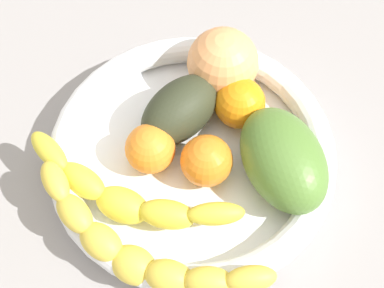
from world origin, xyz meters
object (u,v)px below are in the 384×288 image
object	(u,v)px
banana_draped_left	(125,195)
banana_draped_right	(138,251)
fruit_bowl	(192,155)
orange_front	(240,103)
orange_mid_left	(207,161)
mango_green	(283,159)
orange_mid_right	(150,150)
avocado_dark	(180,110)
peach_blush	(223,63)

from	to	relation	value
banana_draped_left	banana_draped_right	distance (cm)	5.92
fruit_bowl	banana_draped_left	xyz separation A→B (cm)	(4.90, -6.76, 1.77)
orange_front	orange_mid_left	xyz separation A→B (cm)	(6.54, -4.00, -0.08)
banana_draped_left	mango_green	xyz separation A→B (cm)	(-2.35, 15.50, 0.97)
orange_mid_right	avocado_dark	size ratio (longest dim) A/B	0.53
orange_mid_right	orange_front	bearing A→B (deg)	117.06
orange_mid_right	mango_green	world-z (taller)	mango_green
banana_draped_left	peach_blush	distance (cm)	17.75
avocado_dark	peach_blush	world-z (taller)	peach_blush
orange_mid_right	avocado_dark	world-z (taller)	avocado_dark
banana_draped_right	peach_blush	xyz separation A→B (cm)	(-19.90, 9.49, 1.06)
banana_draped_right	orange_front	bearing A→B (deg)	144.76
orange_front	peach_blush	distance (cm)	4.82
avocado_dark	peach_blush	size ratio (longest dim) A/B	1.26
banana_draped_left	peach_blush	size ratio (longest dim) A/B	2.73
orange_mid_right	banana_draped_left	bearing A→B (deg)	-28.24
banana_draped_right	orange_mid_left	distance (cm)	11.26
orange_mid_right	avocado_dark	xyz separation A→B (cm)	(-4.27, 3.25, 0.37)
banana_draped_left	banana_draped_right	xyz separation A→B (cm)	(5.78, 1.18, 0.36)
fruit_bowl	mango_green	xyz separation A→B (cm)	(2.54, 8.74, 2.74)
banana_draped_left	peach_blush	bearing A→B (deg)	142.90
fruit_bowl	orange_front	size ratio (longest dim) A/B	5.43
orange_front	mango_green	distance (cm)	8.08
orange_front	orange_mid_right	size ratio (longest dim) A/B	1.06
orange_mid_left	orange_mid_right	bearing A→B (deg)	-106.93
banana_draped_left	fruit_bowl	bearing A→B (deg)	125.91
orange_front	banana_draped_right	bearing A→B (deg)	-35.24
mango_green	avocado_dark	xyz separation A→B (cm)	(-6.70, -9.68, -0.48)
mango_green	peach_blush	distance (cm)	12.72
fruit_bowl	orange_front	world-z (taller)	orange_front
fruit_bowl	banana_draped_right	size ratio (longest dim) A/B	1.36
fruit_bowl	avocado_dark	distance (cm)	4.83
banana_draped_right	avocado_dark	size ratio (longest dim) A/B	2.23
banana_draped_right	orange_front	distance (cm)	18.90
mango_green	avocado_dark	size ratio (longest dim) A/B	1.21
mango_green	peach_blush	world-z (taller)	peach_blush
orange_front	mango_green	xyz separation A→B (cm)	(7.29, 3.41, 0.70)
fruit_bowl	orange_front	distance (cm)	7.42
banana_draped_left	peach_blush	xyz separation A→B (cm)	(-14.11, 10.67, 1.42)
avocado_dark	peach_blush	bearing A→B (deg)	136.18
banana_draped_right	orange_mid_right	size ratio (longest dim) A/B	4.23
avocado_dark	mango_green	bearing A→B (deg)	55.29
banana_draped_left	mango_green	distance (cm)	15.71
banana_draped_right	orange_mid_right	xyz separation A→B (cm)	(-10.57, 1.39, -0.25)
orange_front	avocado_dark	world-z (taller)	avocado_dark
banana_draped_left	orange_mid_left	xyz separation A→B (cm)	(-3.11, 8.08, 0.19)
orange_mid_left	orange_mid_right	world-z (taller)	orange_mid_left
orange_front	orange_mid_left	world-z (taller)	orange_front
banana_draped_right	orange_mid_right	world-z (taller)	same
orange_mid_right	orange_mid_left	bearing A→B (deg)	73.07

